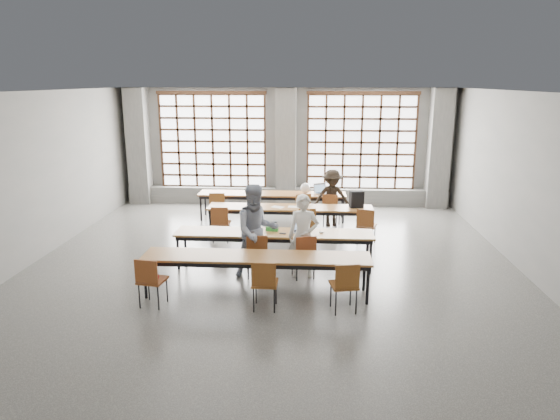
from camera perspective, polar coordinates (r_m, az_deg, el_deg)
The scene contains 40 objects.
floor at distance 10.38m, azimuth -0.90°, elevation -6.31°, with size 11.00×11.00×0.00m, color #4A4A47.
ceiling at distance 9.70m, azimuth -0.98°, elevation 13.39°, with size 11.00×11.00×0.00m, color silver.
wall_back at distance 15.31m, azimuth 0.74°, elevation 7.27°, with size 10.00×10.00×0.00m, color slate.
wall_front at distance 4.67m, azimuth -6.49°, elevation -10.28°, with size 10.00×10.00×0.00m, color slate.
wall_left at distance 11.43m, azimuth -26.82°, elevation 3.18°, with size 11.00×11.00×0.00m, color slate.
wall_right at distance 10.72m, azimuth 26.80°, elevation 2.51°, with size 11.00×11.00×0.00m, color slate.
column_left at distance 15.92m, azimuth -15.84°, elevation 7.00°, with size 0.60×0.55×3.50m, color #555553.
column_mid at distance 15.03m, azimuth 0.68°, elevation 7.13°, with size 0.60×0.55×3.50m, color #555553.
column_right at distance 15.46m, azimuth 17.70°, elevation 6.66°, with size 0.60×0.55×3.50m, color #555553.
window_left at distance 15.49m, azimuth -7.69°, elevation 7.79°, with size 3.32×0.12×3.00m.
window_right at distance 15.26m, azimuth 9.27°, elevation 7.63°, with size 3.32×0.12×3.00m.
sill_ledge at distance 15.38m, azimuth 0.68°, elevation 1.62°, with size 9.80×0.35×0.50m, color #555553.
desk_row_a at distance 13.59m, azimuth -0.89°, elevation 1.67°, with size 4.00×0.70×0.73m.
desk_row_b at distance 12.12m, azimuth 1.16°, elevation 0.07°, with size 4.00×0.70×0.73m.
desk_row_c at distance 10.11m, azimuth -0.67°, elevation -2.89°, with size 4.00×0.70×0.73m.
desk_row_d at distance 8.80m, azimuth -2.71°, elevation -5.63°, with size 4.00×0.70×0.73m.
chair_back_left at distance 13.19m, azimuth -7.15°, elevation 0.59°, with size 0.46×0.46×0.88m.
chair_back_mid at distance 12.97m, azimuth 2.52°, elevation 0.45°, with size 0.53×0.53×0.88m.
chair_back_right at distance 12.97m, azimuth 5.86°, elevation 0.39°, with size 0.52×0.52×0.88m.
chair_mid_left at distance 11.73m, azimuth -6.81°, elevation -1.18°, with size 0.43×0.43×0.88m.
chair_mid_centre at distance 11.54m, azimuth 3.05°, elevation -1.36°, with size 0.47×0.47×0.88m.
chair_mid_right at distance 11.61m, azimuth 9.81°, elevation -1.46°, with size 0.52×0.53×0.88m.
chair_front_left at distance 9.59m, azimuth -2.67°, elevation -4.71°, with size 0.48×0.49×0.88m.
chair_front_right at distance 9.54m, azimuth 2.80°, elevation -4.83°, with size 0.53×0.53×0.88m.
chair_near_left at distance 8.63m, azimuth -14.63°, elevation -7.44°, with size 0.48×0.48×0.88m.
chair_near_mid at distance 8.25m, azimuth -1.79°, elevation -8.01°, with size 0.42×0.43×0.88m.
chair_near_right at distance 8.23m, azimuth 7.46°, elevation -8.17°, with size 0.50×0.50×0.88m.
student_male at distance 9.57m, azimuth 2.69°, elevation -3.02°, with size 0.59×0.39×1.62m, color white.
student_female at distance 9.60m, azimuth -2.69°, elevation -2.38°, with size 0.88×0.69×1.81m, color navy.
student_back at distance 13.05m, azimuth 5.95°, elevation 1.40°, with size 0.96×0.55×1.48m, color black.
laptop_front at distance 10.16m, azimuth 2.45°, elevation -2.08°, with size 0.38×0.33×0.26m.
laptop_back at distance 13.62m, azimuth 4.70°, elevation 2.20°, with size 0.46×0.43×0.26m.
mouse at distance 10.05m, azimuth 4.74°, elevation -2.56°, with size 0.10×0.06×0.04m, color white.
green_box at distance 10.16m, azimuth -0.92°, elevation -2.16°, with size 0.25×0.09×0.09m, color #2D8930.
phone at distance 9.99m, azimuth 0.32°, elevation -2.69°, with size 0.13×0.06×0.01m, color black.
paper_sheet_b at distance 12.07m, azimuth -0.27°, elevation 0.34°, with size 0.30×0.21×0.00m, color silver.
paper_sheet_c at distance 12.10m, azimuth 1.63°, elevation 0.37°, with size 0.30×0.21×0.00m, color silver.
backpack at distance 12.14m, azimuth 8.74°, elevation 1.22°, with size 0.32×0.20×0.40m, color black.
plastic_bag at distance 13.55m, azimuth 2.92°, elevation 2.52°, with size 0.26×0.21×0.29m, color white.
red_pouch at distance 8.71m, azimuth -14.39°, elevation -7.47°, with size 0.20×0.08×0.06m, color #AF151C.
Camera 1 is at (0.79, -9.66, 3.71)m, focal length 32.00 mm.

